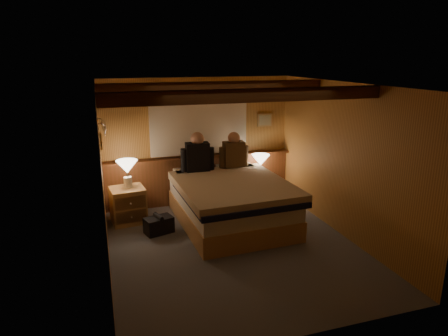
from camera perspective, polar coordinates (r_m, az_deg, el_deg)
name	(u,v)px	position (r m, az deg, el deg)	size (l,w,h in m)	color
floor	(234,247)	(6.13, 1.38, -11.18)	(4.20, 4.20, 0.00)	#4D515B
ceiling	(235,85)	(5.48, 1.55, 11.82)	(4.20, 4.20, 0.00)	#E29C54
wall_back	(198,141)	(7.65, -3.67, 3.81)	(3.60, 3.60, 0.00)	#C28F45
wall_left	(103,182)	(5.40, -16.92, -1.90)	(4.20, 4.20, 0.00)	#C28F45
wall_right	(343,161)	(6.48, 16.69, 1.01)	(4.20, 4.20, 0.00)	#C28F45
wall_front	(306,229)	(3.88, 11.70, -8.50)	(3.60, 3.60, 0.00)	#C28F45
wainscot	(200,178)	(7.77, -3.46, -1.45)	(3.60, 0.23, 0.94)	brown
curtain_window	(199,125)	(7.52, -3.58, 6.11)	(2.18, 0.09, 1.11)	#4C2D13
ceiling_beams	(231,91)	(5.63, 1.04, 11.01)	(3.60, 1.65, 0.16)	#4C2D13
coat_rail	(104,126)	(6.83, -16.84, 5.74)	(0.05, 0.55, 0.24)	silver
framed_print	(265,120)	(7.99, 5.83, 6.83)	(0.30, 0.04, 0.25)	tan
bed	(231,201)	(6.77, 1.01, -4.79)	(1.83, 2.33, 0.77)	tan
nightstand_left	(128,205)	(7.06, -13.54, -5.17)	(0.61, 0.56, 0.61)	tan
nightstand_right	(260,190)	(7.84, 5.18, -3.14)	(0.52, 0.49, 0.50)	tan
lamp_left	(127,168)	(6.91, -13.67, -0.06)	(0.36, 0.36, 0.47)	silver
lamp_right	(261,161)	(7.72, 5.25, 0.94)	(0.35, 0.35, 0.45)	silver
person_left	(197,155)	(7.17, -3.81, 1.87)	(0.61, 0.27, 0.74)	black
person_right	(234,153)	(7.43, 1.41, 2.22)	(0.57, 0.22, 0.69)	#4B351E
duffel_bag	(159,225)	(6.60, -9.30, -8.00)	(0.50, 0.38, 0.32)	black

